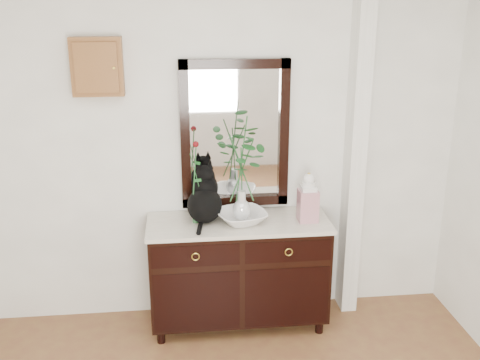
{
  "coord_description": "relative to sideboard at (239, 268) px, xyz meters",
  "views": [
    {
      "loc": [
        -0.31,
        -2.03,
        2.41
      ],
      "look_at": [
        0.1,
        1.63,
        1.2
      ],
      "focal_mm": 42.0,
      "sensor_mm": 36.0,
      "label": 1
    }
  ],
  "objects": [
    {
      "name": "bud_vase_rose",
      "position": [
        -0.31,
        0.02,
        0.69
      ],
      "size": [
        0.09,
        0.09,
        0.62
      ],
      "primitive_type": null,
      "rotation": [
        0.0,
        0.0,
        -0.21
      ],
      "color": "#34703D",
      "rests_on": "sideboard"
    },
    {
      "name": "vase_branches",
      "position": [
        0.02,
        -0.02,
        0.78
      ],
      "size": [
        0.43,
        0.43,
        0.78
      ],
      "primitive_type": null,
      "rotation": [
        0.0,
        0.0,
        0.16
      ],
      "color": "silver",
      "rests_on": "lotus_bowl"
    },
    {
      "name": "pilaster",
      "position": [
        0.9,
        0.17,
        0.88
      ],
      "size": [
        0.12,
        0.2,
        2.7
      ],
      "primitive_type": "cube",
      "color": "white",
      "rests_on": "ground"
    },
    {
      "name": "key_cabinet",
      "position": [
        -0.95,
        0.21,
        1.48
      ],
      "size": [
        0.35,
        0.1,
        0.4
      ],
      "primitive_type": "cube",
      "color": "brown",
      "rests_on": "wall_back"
    },
    {
      "name": "sideboard",
      "position": [
        0.0,
        0.0,
        0.0
      ],
      "size": [
        1.33,
        0.52,
        0.82
      ],
      "color": "black",
      "rests_on": "ground"
    },
    {
      "name": "ginger_jar",
      "position": [
        0.5,
        -0.04,
        0.56
      ],
      "size": [
        0.14,
        0.14,
        0.37
      ],
      "primitive_type": null,
      "rotation": [
        0.0,
        0.0,
        0.02
      ],
      "color": "white",
      "rests_on": "sideboard"
    },
    {
      "name": "lotus_bowl",
      "position": [
        0.02,
        -0.02,
        0.42
      ],
      "size": [
        0.43,
        0.43,
        0.09
      ],
      "primitive_type": "imported",
      "rotation": [
        0.0,
        0.0,
        0.27
      ],
      "color": "white",
      "rests_on": "sideboard"
    },
    {
      "name": "cat",
      "position": [
        -0.24,
        0.04,
        0.58
      ],
      "size": [
        0.33,
        0.39,
        0.41
      ],
      "primitive_type": null,
      "rotation": [
        0.0,
        0.0,
        -0.13
      ],
      "color": "black",
      "rests_on": "sideboard"
    },
    {
      "name": "wall_back",
      "position": [
        -0.1,
        0.25,
        0.88
      ],
      "size": [
        3.6,
        0.04,
        2.7
      ],
      "primitive_type": "cube",
      "color": "white",
      "rests_on": "ground"
    },
    {
      "name": "wall_mirror",
      "position": [
        -0.0,
        0.24,
        0.97
      ],
      "size": [
        0.8,
        0.06,
        1.1
      ],
      "color": "black",
      "rests_on": "wall_back"
    }
  ]
}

